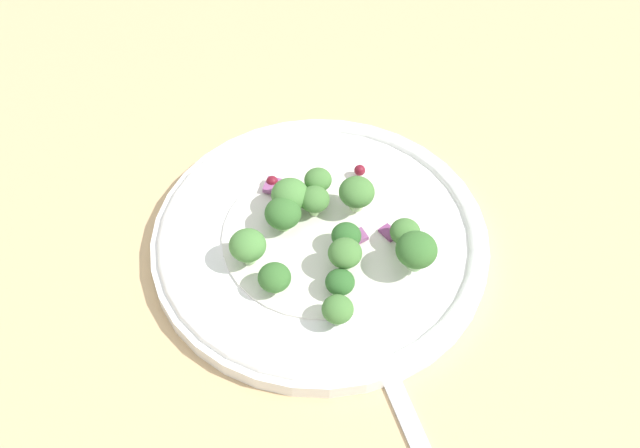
% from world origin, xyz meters
% --- Properties ---
extents(ground_plane, '(1.80, 1.80, 0.02)m').
position_xyz_m(ground_plane, '(0.00, 0.00, -0.01)').
color(ground_plane, tan).
extents(plate, '(0.24, 0.24, 0.02)m').
position_xyz_m(plate, '(-0.01, -0.01, 0.01)').
color(plate, white).
rests_on(plate, ground_plane).
extents(dressing_pool, '(0.14, 0.14, 0.00)m').
position_xyz_m(dressing_pool, '(-0.01, -0.01, 0.01)').
color(dressing_pool, white).
rests_on(dressing_pool, plate).
extents(broccoli_floret_0, '(0.02, 0.02, 0.02)m').
position_xyz_m(broccoli_floret_0, '(0.02, 0.04, 0.03)').
color(broccoli_floret_0, '#ADD18E').
rests_on(broccoli_floret_0, plate).
extents(broccoli_floret_1, '(0.03, 0.03, 0.03)m').
position_xyz_m(broccoli_floret_1, '(-0.08, 0.01, 0.04)').
color(broccoli_floret_1, '#8EB77A').
rests_on(broccoli_floret_1, plate).
extents(broccoli_floret_2, '(0.02, 0.02, 0.02)m').
position_xyz_m(broccoli_floret_2, '(-0.00, -0.03, 0.03)').
color(broccoli_floret_2, '#ADD18E').
rests_on(broccoli_floret_2, plate).
extents(broccoli_floret_3, '(0.02, 0.02, 0.02)m').
position_xyz_m(broccoli_floret_3, '(-0.03, 0.04, 0.02)').
color(broccoli_floret_3, '#ADD18E').
rests_on(broccoli_floret_3, plate).
extents(broccoli_floret_4, '(0.02, 0.02, 0.02)m').
position_xyz_m(broccoli_floret_4, '(-0.00, -0.05, 0.03)').
color(broccoli_floret_4, '#8EB77A').
rests_on(broccoli_floret_4, plate).
extents(broccoli_floret_5, '(0.02, 0.02, 0.02)m').
position_xyz_m(broccoli_floret_5, '(-0.03, 0.00, 0.03)').
color(broccoli_floret_5, '#9EC684').
rests_on(broccoli_floret_5, plate).
extents(broccoli_floret_6, '(0.03, 0.03, 0.03)m').
position_xyz_m(broccoli_floret_6, '(0.04, 0.02, 0.03)').
color(broccoli_floret_6, '#9EC684').
rests_on(broccoli_floret_6, plate).
extents(broccoli_floret_7, '(0.02, 0.02, 0.02)m').
position_xyz_m(broccoli_floret_7, '(-0.03, 0.02, 0.03)').
color(broccoli_floret_7, '#8EB77A').
rests_on(broccoli_floret_7, plate).
extents(broccoli_floret_8, '(0.02, 0.02, 0.02)m').
position_xyz_m(broccoli_floret_8, '(-0.07, -0.01, 0.03)').
color(broccoli_floret_8, '#9EC684').
rests_on(broccoli_floret_8, plate).
extents(broccoli_floret_9, '(0.03, 0.03, 0.03)m').
position_xyz_m(broccoli_floret_9, '(-0.03, -0.03, 0.03)').
color(broccoli_floret_9, '#ADD18E').
rests_on(broccoli_floret_9, plate).
extents(broccoli_floret_10, '(0.03, 0.03, 0.03)m').
position_xyz_m(broccoli_floret_10, '(0.02, -0.03, 0.03)').
color(broccoli_floret_10, '#9EC684').
rests_on(broccoli_floret_10, plate).
extents(broccoli_floret_11, '(0.03, 0.03, 0.03)m').
position_xyz_m(broccoli_floret_11, '(0.02, -0.01, 0.03)').
color(broccoli_floret_11, '#9EC684').
rests_on(broccoli_floret_11, plate).
extents(broccoli_floret_12, '(0.02, 0.02, 0.02)m').
position_xyz_m(broccoli_floret_12, '(-0.03, 0.06, 0.03)').
color(broccoli_floret_12, '#8EB77A').
rests_on(broccoli_floret_12, plate).
extents(cranberry_0, '(0.01, 0.01, 0.01)m').
position_xyz_m(cranberry_0, '(0.03, -0.04, 0.02)').
color(cranberry_0, maroon).
rests_on(cranberry_0, plate).
extents(cranberry_1, '(0.01, 0.01, 0.01)m').
position_xyz_m(cranberry_1, '(-0.03, -0.07, 0.02)').
color(cranberry_1, maroon).
rests_on(cranberry_1, plate).
extents(cranberry_2, '(0.01, 0.01, 0.01)m').
position_xyz_m(cranberry_2, '(0.04, -0.05, 0.02)').
color(cranberry_2, maroon).
rests_on(cranberry_2, plate).
extents(onion_bit_0, '(0.02, 0.02, 0.00)m').
position_xyz_m(onion_bit_0, '(-0.03, -0.01, 0.02)').
color(onion_bit_0, '#934C84').
rests_on(onion_bit_0, plate).
extents(onion_bit_1, '(0.02, 0.02, 0.00)m').
position_xyz_m(onion_bit_1, '(-0.06, -0.02, 0.01)').
color(onion_bit_1, '#843D75').
rests_on(onion_bit_1, plate).
extents(onion_bit_2, '(0.01, 0.02, 0.00)m').
position_xyz_m(onion_bit_2, '(0.03, -0.05, 0.02)').
color(onion_bit_2, '#934C84').
rests_on(onion_bit_2, plate).
extents(fork, '(0.10, 0.17, 0.01)m').
position_xyz_m(fork, '(-0.09, 0.13, 0.00)').
color(fork, silver).
rests_on(fork, ground_plane).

